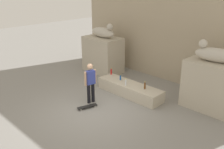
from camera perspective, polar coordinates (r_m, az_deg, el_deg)
ground_plane at (r=9.86m, az=-3.73°, el=-8.08°), size 40.00×40.00×0.00m
facade_wall at (r=12.66m, az=13.12°, el=9.98°), size 10.85×0.60×5.01m
pedestal_left at (r=13.64m, az=-2.06°, el=4.53°), size 2.03×1.27×1.90m
pedestal_right at (r=10.34m, az=21.82°, el=-2.36°), size 2.03×1.27×1.90m
statue_reclining_left at (r=13.33m, az=-2.03°, el=9.60°), size 1.61×0.60×0.78m
statue_reclining_right at (r=9.96m, az=22.55°, el=4.24°), size 1.67×0.84×0.78m
ledge_block at (r=11.02m, az=4.01°, el=-3.37°), size 3.10×0.85×0.51m
skater at (r=10.10m, az=-4.90°, el=-1.59°), size 0.25×0.53×1.67m
skateboard at (r=10.01m, az=-5.62°, el=-7.23°), size 0.42×0.82×0.08m
bottle_brown at (r=10.44m, az=7.46°, el=-2.57°), size 0.07×0.07×0.33m
bottle_clear at (r=10.73m, az=3.13°, el=-1.81°), size 0.07×0.07×0.32m
bottle_blue at (r=11.29m, az=1.93°, el=-0.76°), size 0.06×0.06×0.26m
bottle_red at (r=11.97m, az=-0.18°, el=0.62°), size 0.08×0.08×0.31m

